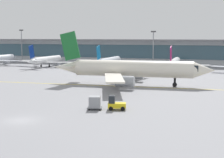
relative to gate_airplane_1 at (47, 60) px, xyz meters
name	(u,v)px	position (x,y,z in m)	size (l,w,h in m)	color
ground_plane	(21,120)	(35.71, -68.39, -2.39)	(400.00, 400.00, 0.00)	gray
taxiway_centreline_stripe	(131,87)	(40.95, -35.92, -2.39)	(110.00, 0.36, 0.01)	yellow
terminal_concourse	(160,52)	(35.71, 23.16, 2.52)	(171.47, 11.00, 9.60)	#B2B7BC
gate_airplane_1	(47,60)	(0.00, 0.00, 0.00)	(22.43, 24.03, 7.99)	white
gate_airplane_2	(109,61)	(22.84, 1.46, 0.00)	(22.43, 24.04, 7.99)	silver
gate_airplane_3	(174,63)	(44.35, 2.59, 0.00)	(22.41, 24.10, 7.99)	white
taxiing_regional_jet	(131,69)	(40.49, -33.96, 1.15)	(35.76, 33.13, 11.84)	silver
baggage_tug	(115,104)	(45.10, -58.61, -1.50)	(2.89, 2.20, 2.10)	yellow
cargo_dolly_lead	(95,102)	(42.19, -59.45, -1.34)	(2.46, 2.12, 1.94)	#595B60
apron_light_mast_0	(22,44)	(-21.52, 16.97, 5.04)	(1.80, 0.36, 13.51)	gray
apron_light_mast_1	(153,47)	(34.79, 15.36, 4.59)	(1.80, 0.36, 12.62)	gray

